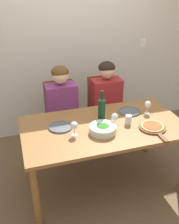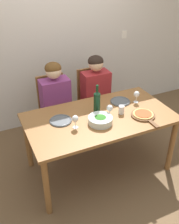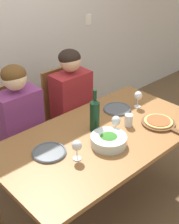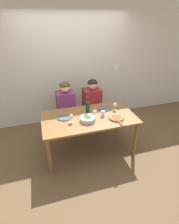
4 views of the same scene
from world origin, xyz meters
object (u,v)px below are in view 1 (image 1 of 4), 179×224
Objects in this scene: dinner_plate_left at (60,127)px; wine_glass_right at (148,105)px; person_woman at (62,104)px; broccoli_bowl at (103,129)px; wine_glass_left at (74,126)px; water_tumbler at (128,120)px; wine_bottle at (102,109)px; chair_right at (103,109)px; person_man at (107,98)px; chair_left at (61,116)px; wine_glass_centre at (115,118)px; pizza_on_board at (153,127)px; dinner_plate_right at (130,111)px.

wine_glass_right is (0.99, 0.02, 0.10)m from dinner_plate_left.
person_woman is 0.87m from broccoli_bowl.
dinner_plate_left is 1.64× the size of wine_glass_left.
wine_bottle is at bearing 151.01° from water_tumbler.
dinner_plate_left is 0.23m from wine_glass_left.
water_tumbler is at bearing -93.12° from chair_right.
wine_glass_left is at bearing -128.42° from person_man.
water_tumbler is (0.25, -0.14, -0.09)m from wine_bottle.
broccoli_bowl is at bearing -76.16° from chair_left.
broccoli_bowl is (-0.06, -0.21, -0.11)m from wine_bottle.
chair_left is at bearing 168.80° from person_man.
wine_bottle is 3.54× the size of water_tumbler.
wine_glass_left reaches higher than water_tumbler.
chair_right reaches higher than wine_glass_left.
person_woman is at bearing -168.80° from chair_right.
wine_glass_centre is 0.17m from water_tumbler.
pizza_on_board is at bearing -8.25° from wine_glass_left.
pizza_on_board is 4.17× the size of water_tumbler.
chair_left is 1.03m from wine_glass_centre.
wine_glass_left is (0.10, -0.18, 0.10)m from dinner_plate_left.
wine_glass_right reaches higher than dinner_plate_left.
wine_glass_left is at bearing -93.26° from person_woman.
wine_bottle reaches higher than dinner_plate_right.
wine_glass_left is at bearing -60.91° from dinner_plate_left.
dinner_plate_right is 1.64× the size of wine_glass_right.
water_tumbler is (0.54, -0.87, 0.31)m from chair_left.
wine_glass_centre is (-0.36, 0.16, 0.09)m from pizza_on_board.
pizza_on_board is 2.74× the size of wine_glass_centre.
person_man is (0.59, -0.12, 0.22)m from chair_left.
person_woman reaches higher than wine_bottle.
broccoli_bowl is 0.54m from dinner_plate_right.
dinner_plate_right is at bearing 35.83° from broccoli_bowl.
water_tumbler is (-0.20, 0.16, 0.03)m from pizza_on_board.
chair_left is 1.30m from pizza_on_board.
wine_bottle is 0.85× the size of pizza_on_board.
person_woman reaches higher than chair_right.
chair_right is 1.18m from wine_glass_left.
wine_glass_left is at bearing -175.58° from water_tumbler.
person_man is at bearing 112.82° from wine_glass_right.
water_tumbler reaches higher than broccoli_bowl.
wine_glass_right is at bearing -26.98° from dinner_plate_right.
person_woman is at bearing 105.69° from broccoli_bowl.
chair_right is at bearing 76.89° from wine_glass_centre.
wine_glass_left and wine_glass_centre have the same top height.
wine_bottle is at bearing -0.12° from dinner_plate_left.
water_tumbler is (-0.05, -0.87, 0.31)m from chair_right.
person_woman and person_man have the same top height.
wine_glass_right is 1.00× the size of wine_glass_centre.
broccoli_bowl is at bearing 170.64° from pizza_on_board.
person_woman is at bearing 86.74° from wine_glass_left.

